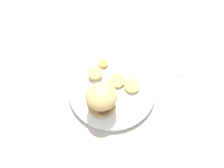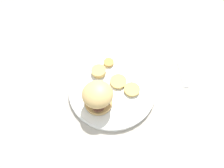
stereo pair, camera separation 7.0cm
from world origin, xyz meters
TOP-DOWN VIEW (x-y plane):
  - ground_plane at (0.00, 0.00)m, footprint 4.00×4.00m
  - dinner_plate at (0.00, 0.00)m, footprint 0.29×0.29m
  - sandwich at (-0.03, 0.06)m, footprint 0.11×0.09m
  - potato_round_0 at (0.01, -0.03)m, footprint 0.06×0.06m
  - potato_round_1 at (0.09, -0.03)m, footprint 0.04×0.04m
  - potato_round_2 at (-0.04, -0.05)m, footprint 0.05×0.05m
  - potato_round_3 at (0.07, 0.01)m, footprint 0.05×0.05m
  - fork at (-0.03, -0.26)m, footprint 0.15×0.08m

SIDE VIEW (x-z plane):
  - ground_plane at x=0.00m, z-range 0.00..0.00m
  - fork at x=-0.03m, z-range 0.00..0.00m
  - dinner_plate at x=0.00m, z-range 0.00..0.02m
  - potato_round_0 at x=0.01m, z-range 0.02..0.03m
  - potato_round_1 at x=0.09m, z-range 0.02..0.03m
  - potato_round_2 at x=-0.04m, z-range 0.02..0.03m
  - potato_round_3 at x=0.07m, z-range 0.02..0.03m
  - sandwich at x=-0.03m, z-range 0.02..0.10m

